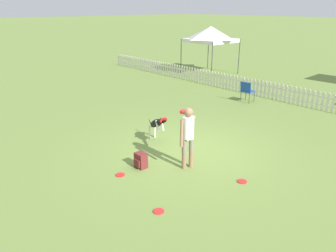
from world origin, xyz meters
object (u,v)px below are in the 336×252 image
Objects in this scene: leaping_dog at (157,123)px; frisbee_near_handler at (120,175)px; frisbee_near_dog at (159,211)px; frisbee_midfield at (242,181)px; canopy_tent_main at (211,34)px; folding_chair_center at (247,90)px; handler_person at (188,131)px; backpack_on_grass at (141,160)px.

leaping_dog is 5.48× the size of frisbee_near_handler.
frisbee_midfield is at bearing 79.73° from frisbee_near_dog.
canopy_tent_main reaches higher than frisbee_midfield.
canopy_tent_main is at bearing -130.89° from leaping_dog.
folding_chair_center is at bearing 103.20° from frisbee_near_handler.
handler_person reaches higher than leaping_dog.
handler_person is 1.79× the size of folding_chair_center.
canopy_tent_main reaches higher than frisbee_near_handler.
handler_person is at bearing 49.67° from backpack_on_grass.
frisbee_midfield is (1.39, 0.42, -0.96)m from handler_person.
backpack_on_grass is 0.45× the size of folding_chair_center.
backpack_on_grass is at bearing 152.96° from frisbee_near_dog.
handler_person reaches higher than folding_chair_center.
leaping_dog reaches higher than frisbee_midfield.
leaping_dog is 5.48× the size of frisbee_midfield.
frisbee_near_handler is 1.00× the size of frisbee_midfield.
leaping_dog is 0.44× the size of canopy_tent_main.
leaping_dog is 1.36× the size of folding_chair_center.
canopy_tent_main reaches higher than folding_chair_center.
canopy_tent_main is at bearing 54.66° from handler_person.
leaping_dog is at bearing 116.41° from frisbee_near_handler.
folding_chair_center is at bearing -34.41° from canopy_tent_main.
handler_person reaches higher than frisbee_near_dog.
leaping_dog is at bearing -56.77° from canopy_tent_main.
handler_person is 12.39m from canopy_tent_main.
frisbee_near_handler is 7.77m from folding_chair_center.
frisbee_midfield is at bearing -45.27° from canopy_tent_main.
frisbee_near_handler is 1.00× the size of frisbee_near_dog.
frisbee_near_dog is 8.59m from folding_chair_center.
frisbee_midfield is 0.08× the size of canopy_tent_main.
frisbee_near_handler is at bearing -138.17° from frisbee_midfield.
folding_chair_center is 0.32× the size of canopy_tent_main.
frisbee_near_dog is at bearing 66.31° from leaping_dog.
handler_person is 7.23× the size of frisbee_near_dog.
backpack_on_grass is at bearing 89.46° from frisbee_near_handler.
handler_person is at bearing 108.44° from folding_chair_center.
backpack_on_grass reaches higher than frisbee_midfield.
frisbee_near_dog is 1.96m from backpack_on_grass.
frisbee_near_handler is 13.30m from canopy_tent_main.
folding_chair_center reaches higher than frisbee_midfield.
backpack_on_grass is at bearing -56.41° from canopy_tent_main.
handler_person is 1.94m from frisbee_near_handler.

